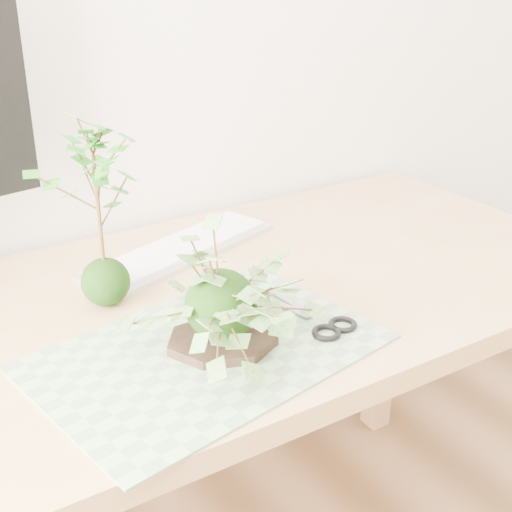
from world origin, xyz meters
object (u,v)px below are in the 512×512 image
object	(u,v)px
desk	(184,348)
keyboard	(181,249)
ivy_kokedama	(220,274)
maple_kokedama	(94,168)

from	to	relation	value
desk	keyboard	world-z (taller)	keyboard
desk	keyboard	distance (m)	0.23
ivy_kokedama	keyboard	distance (m)	0.38
ivy_kokedama	keyboard	xyz separation A→B (m)	(0.10, 0.34, -0.12)
desk	maple_kokedama	bearing A→B (deg)	148.28
keyboard	maple_kokedama	bearing A→B (deg)	-166.76
ivy_kokedama	maple_kokedama	world-z (taller)	maple_kokedama
desk	keyboard	xyz separation A→B (m)	(0.09, 0.19, 0.10)
desk	ivy_kokedama	size ratio (longest dim) A/B	4.73
maple_kokedama	keyboard	world-z (taller)	maple_kokedama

